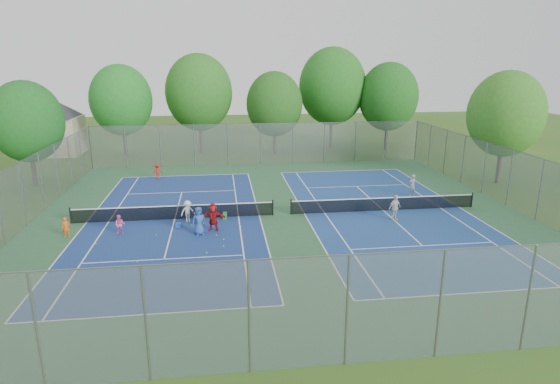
{
  "coord_description": "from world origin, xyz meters",
  "views": [
    {
      "loc": [
        -3.93,
        -29.24,
        9.91
      ],
      "look_at": [
        0.0,
        1.0,
        1.3
      ],
      "focal_mm": 30.0,
      "sensor_mm": 36.0,
      "label": 1
    }
  ],
  "objects_px": {
    "ball_crate": "(178,225)",
    "instructor": "(412,185)",
    "net_left": "(174,213)",
    "net_right": "(384,204)",
    "ball_hopper": "(225,216)"
  },
  "relations": [
    {
      "from": "ball_crate",
      "to": "instructor",
      "type": "xyz_separation_m",
      "value": [
        16.99,
        4.81,
        0.7
      ]
    },
    {
      "from": "net_left",
      "to": "ball_crate",
      "type": "xyz_separation_m",
      "value": [
        0.36,
        -1.59,
        -0.32
      ]
    },
    {
      "from": "net_right",
      "to": "ball_crate",
      "type": "height_order",
      "value": "net_right"
    },
    {
      "from": "net_right",
      "to": "ball_hopper",
      "type": "bearing_deg",
      "value": -177.44
    },
    {
      "from": "net_right",
      "to": "instructor",
      "type": "xyz_separation_m",
      "value": [
        3.35,
        3.23,
        0.38
      ]
    },
    {
      "from": "net_left",
      "to": "net_right",
      "type": "distance_m",
      "value": 14.0
    },
    {
      "from": "ball_crate",
      "to": "ball_hopper",
      "type": "bearing_deg",
      "value": 21.03
    },
    {
      "from": "net_left",
      "to": "instructor",
      "type": "bearing_deg",
      "value": 10.54
    },
    {
      "from": "ball_crate",
      "to": "instructor",
      "type": "relative_size",
      "value": 0.2
    },
    {
      "from": "ball_crate",
      "to": "net_right",
      "type": "bearing_deg",
      "value": 6.63
    },
    {
      "from": "net_left",
      "to": "ball_hopper",
      "type": "xyz_separation_m",
      "value": [
        3.23,
        -0.48,
        -0.21
      ]
    },
    {
      "from": "ball_hopper",
      "to": "instructor",
      "type": "distance_m",
      "value": 14.61
    },
    {
      "from": "net_right",
      "to": "ball_crate",
      "type": "relative_size",
      "value": 39.44
    },
    {
      "from": "net_left",
      "to": "net_right",
      "type": "bearing_deg",
      "value": 0.0
    },
    {
      "from": "net_left",
      "to": "ball_crate",
      "type": "bearing_deg",
      "value": -77.35
    }
  ]
}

